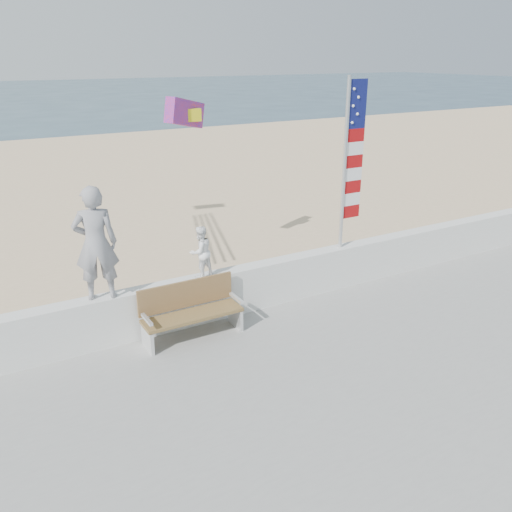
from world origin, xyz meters
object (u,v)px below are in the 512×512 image
object	(u,v)px
adult	(96,243)
flag	(350,157)
child	(201,252)
bench	(190,310)

from	to	relation	value
adult	flag	xyz separation A→B (m)	(5.23, -0.00, 0.94)
child	bench	size ratio (longest dim) A/B	0.54
bench	flag	size ratio (longest dim) A/B	0.51
child	flag	bearing A→B (deg)	166.19
child	flag	distance (m)	3.66
bench	flag	world-z (taller)	flag
flag	bench	bearing A→B (deg)	-173.19
bench	adult	bearing A→B (deg)	162.29
bench	flag	xyz separation A→B (m)	(3.81, 0.45, 2.30)
adult	flag	bearing A→B (deg)	-165.77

